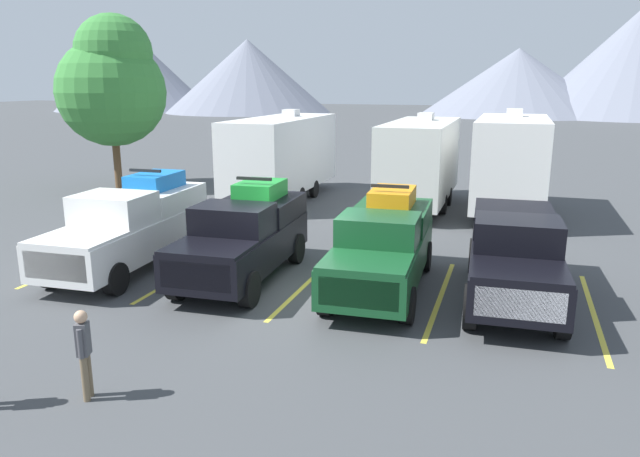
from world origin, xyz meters
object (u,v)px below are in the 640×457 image
Objects in this scene: pickup_truck_d at (514,253)px; camper_trailer_c at (511,161)px; pickup_truck_a at (132,224)px; camper_trailer_a at (282,153)px; person_a at (84,349)px; pickup_truck_b at (245,234)px; pickup_truck_c at (383,244)px; camper_trailer_b at (420,159)px.

pickup_truck_d is 9.51m from camper_trailer_c.
camper_trailer_a reaches higher than pickup_truck_a.
person_a is (-6.21, -16.43, -1.23)m from camper_trailer_c.
camper_trailer_c is at bearing 57.10° from pickup_truck_b.
person_a is (3.21, -16.64, -1.14)m from camper_trailer_a.
pickup_truck_c is at bearing 63.42° from person_a.
pickup_truck_c is 7.61m from person_a.
camper_trailer_c is at bearing 91.72° from pickup_truck_d.
camper_trailer_a is 16.98m from person_a.
pickup_truck_c is at bearing -86.19° from camper_trailer_b.
pickup_truck_d is at bearing 4.11° from pickup_truck_b.
pickup_truck_b is 0.93× the size of pickup_truck_d.
pickup_truck_a is at bearing -177.16° from pickup_truck_d.
camper_trailer_b reaches higher than pickup_truck_c.
pickup_truck_a is at bearing -179.66° from pickup_truck_b.
camper_trailer_c reaches higher than camper_trailer_b.
camper_trailer_b is at bearing 93.81° from pickup_truck_c.
camper_trailer_c is (2.81, 9.62, 0.99)m from pickup_truck_c.
pickup_truck_b is (3.43, 0.02, -0.03)m from pickup_truck_a.
pickup_truck_d reaches higher than person_a.
person_a is (3.64, -6.47, -0.30)m from pickup_truck_a.
pickup_truck_c is (3.62, 0.32, -0.04)m from pickup_truck_b.
pickup_truck_c is 0.64× the size of camper_trailer_a.
camper_trailer_a is 5.95m from camper_trailer_b.
pickup_truck_c is 10.07m from camper_trailer_c.
pickup_truck_d is 3.73× the size of person_a.
person_a is at bearing -116.58° from pickup_truck_c.
camper_trailer_b is (-0.66, 9.91, 0.88)m from pickup_truck_c.
person_a is (-3.41, -6.81, -0.24)m from pickup_truck_c.
pickup_truck_b reaches higher than pickup_truck_c.
pickup_truck_d is 0.69× the size of camper_trailer_b.
camper_trailer_b reaches higher than pickup_truck_b.
pickup_truck_a is 7.43m from person_a.
camper_trailer_a is at bearing 87.55° from pickup_truck_a.
camper_trailer_b is at bearing 80.67° from person_a.
camper_trailer_c reaches higher than pickup_truck_a.
person_a is at bearing -99.33° from camper_trailer_b.
pickup_truck_a reaches higher than pickup_truck_b.
camper_trailer_b is at bearing 58.07° from pickup_truck_a.
pickup_truck_d is at bearing -68.95° from camper_trailer_b.
pickup_truck_b is 6.73m from pickup_truck_d.
pickup_truck_b is at bearing -175.89° from pickup_truck_d.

